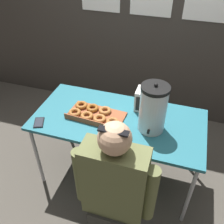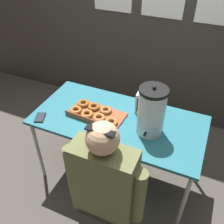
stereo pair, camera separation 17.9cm
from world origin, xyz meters
name	(u,v)px [view 2 (the right image)]	position (x,y,z in m)	size (l,w,h in m)	color
ground_plane	(117,173)	(0.00, 0.00, 0.00)	(12.00, 12.00, 0.00)	#4C473F
back_wall	(162,22)	(0.00, 1.24, 1.21)	(6.00, 0.11, 2.41)	#38332D
folding_table	(118,123)	(0.00, 0.00, 0.71)	(1.49, 0.73, 0.76)	#236675
donut_box	(95,113)	(-0.21, -0.03, 0.78)	(0.51, 0.29, 0.05)	brown
coffee_urn	(151,111)	(0.29, -0.04, 0.96)	(0.22, 0.25, 0.44)	silver
cell_phone	(40,117)	(-0.63, -0.26, 0.76)	(0.12, 0.15, 0.01)	black
space_heater	(148,102)	(0.20, 0.22, 0.85)	(0.19, 0.17, 0.19)	silver
person_seated	(104,194)	(0.16, -0.63, 0.59)	(0.59, 0.24, 1.25)	#33332D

